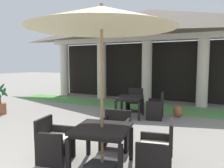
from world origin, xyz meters
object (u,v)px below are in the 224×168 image
patio_chair_near_foreground_north (135,101)px  patio_chair_mid_left_west (54,141)px  patio_chair_mid_left_north (116,130)px  patio_table_mid_left (102,132)px  patio_umbrella_mid_left (102,19)px  terracotta_urn (178,111)px  patio_chair_near_foreground_east (156,107)px  patio_chair_mid_left_east (157,151)px  potted_palm_left_edge (0,104)px  patio_table_near_foreground (130,99)px

patio_chair_near_foreground_north → patio_chair_mid_left_west: size_ratio=1.06×
patio_chair_mid_left_north → patio_table_mid_left: bearing=90.0°
patio_umbrella_mid_left → terracotta_urn: bearing=83.1°
patio_chair_near_foreground_east → patio_chair_mid_left_north: (-0.12, -2.89, -0.01)m
patio_chair_mid_left_west → patio_chair_mid_left_east: bearing=90.0°
patio_chair_near_foreground_east → patio_chair_mid_left_west: 4.12m
potted_palm_left_edge → terracotta_urn: size_ratio=2.39×
potted_palm_left_edge → patio_chair_near_foreground_east: bearing=20.1°
patio_table_mid_left → potted_palm_left_edge: (-5.38, 1.90, -0.27)m
patio_umbrella_mid_left → patio_chair_mid_left_west: size_ratio=3.47×
patio_chair_mid_left_north → patio_chair_mid_left_west: (-0.77, -1.14, -0.01)m
patio_chair_mid_left_north → potted_palm_left_edge: bearing=-21.5°
patio_chair_mid_left_west → patio_chair_mid_left_north: bearing=134.9°
patio_umbrella_mid_left → terracotta_urn: 5.08m
patio_umbrella_mid_left → patio_chair_near_foreground_east: bearing=91.1°
patio_chair_mid_left_north → potted_palm_left_edge: 5.27m
patio_table_mid_left → patio_chair_mid_left_north: patio_chair_mid_left_north is taller
patio_chair_mid_left_west → terracotta_urn: (1.49, 4.62, -0.20)m
potted_palm_left_edge → patio_umbrella_mid_left: bearing=-19.4°
patio_chair_near_foreground_north → patio_table_mid_left: patio_chair_near_foreground_north is taller
patio_table_mid_left → patio_chair_mid_left_north: size_ratio=1.39×
patio_table_near_foreground → patio_umbrella_mid_left: 4.31m
patio_chair_mid_left_east → patio_chair_mid_left_west: patio_chair_mid_left_east is taller
patio_chair_near_foreground_east → patio_chair_mid_left_west: size_ratio=1.07×
patio_table_near_foreground → patio_chair_mid_left_east: bearing=-61.0°
patio_table_mid_left → patio_chair_mid_left_east: size_ratio=1.22×
patio_chair_mid_left_east → potted_palm_left_edge: size_ratio=0.82×
patio_table_near_foreground → terracotta_urn: bearing=26.3°
potted_palm_left_edge → patio_table_mid_left: bearing=-19.4°
patio_table_mid_left → patio_chair_mid_left_east: (0.96, 0.19, -0.23)m
patio_chair_near_foreground_east → patio_chair_mid_left_east: (1.03, -3.65, 0.00)m
patio_table_near_foreground → patio_umbrella_mid_left: size_ratio=0.34×
patio_chair_near_foreground_north → patio_chair_mid_left_east: bearing=105.5°
patio_table_mid_left → patio_chair_mid_left_west: patio_chair_mid_left_west is taller
patio_table_near_foreground → patio_chair_near_foreground_north: bearing=99.9°
patio_chair_mid_left_east → terracotta_urn: (-0.43, 4.24, -0.22)m
patio_table_near_foreground → potted_palm_left_edge: (-4.41, -1.79, -0.24)m
patio_chair_mid_left_north → patio_table_near_foreground: bearing=-85.3°
patio_chair_mid_left_east → patio_chair_mid_left_north: patio_chair_mid_left_east is taller
patio_chair_mid_left_north → terracotta_urn: patio_chair_mid_left_north is taller
terracotta_urn → patio_umbrella_mid_left: bearing=-96.9°
patio_chair_near_foreground_east → patio_umbrella_mid_left: (0.07, -3.84, 2.23)m
patio_table_mid_left → terracotta_urn: patio_table_mid_left is taller
patio_chair_mid_left_east → patio_chair_near_foreground_north: bearing=14.2°
patio_chair_near_foreground_north → patio_chair_mid_left_north: 3.75m
patio_chair_mid_left_east → patio_chair_mid_left_west: 1.96m
patio_table_mid_left → terracotta_urn: (0.54, 4.43, -0.45)m
patio_table_near_foreground → patio_chair_mid_left_west: patio_chair_mid_left_west is taller
patio_chair_near_foreground_east → patio_chair_near_foreground_north: bearing=45.0°
patio_table_mid_left → patio_umbrella_mid_left: size_ratio=0.39×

